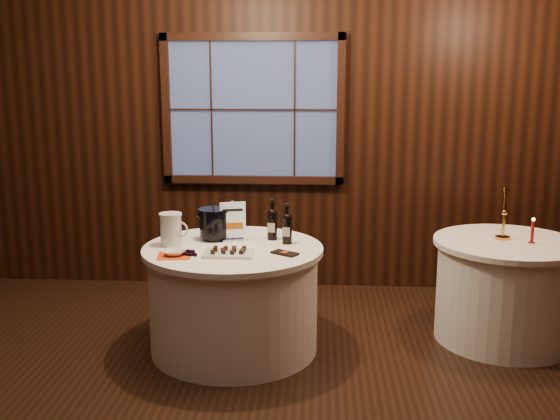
# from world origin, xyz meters

# --- Properties ---
(ground) EXTENTS (6.00, 6.00, 0.00)m
(ground) POSITION_xyz_m (0.00, 0.00, 0.00)
(ground) COLOR black
(ground) RESTS_ON ground
(back_wall) EXTENTS (6.00, 0.10, 3.00)m
(back_wall) POSITION_xyz_m (0.00, 2.48, 1.54)
(back_wall) COLOR black
(back_wall) RESTS_ON ground
(main_table) EXTENTS (1.28, 1.28, 0.77)m
(main_table) POSITION_xyz_m (0.00, 1.00, 0.39)
(main_table) COLOR white
(main_table) RESTS_ON ground
(side_table) EXTENTS (1.08, 1.08, 0.77)m
(side_table) POSITION_xyz_m (2.00, 1.30, 0.39)
(side_table) COLOR white
(side_table) RESTS_ON ground
(sign_stand) EXTENTS (0.18, 0.13, 0.30)m
(sign_stand) POSITION_xyz_m (-0.02, 1.17, 0.87)
(sign_stand) COLOR #B2B2B9
(sign_stand) RESTS_ON main_table
(port_bottle_left) EXTENTS (0.07, 0.08, 0.30)m
(port_bottle_left) POSITION_xyz_m (0.26, 1.22, 0.90)
(port_bottle_left) COLOR black
(port_bottle_left) RESTS_ON main_table
(port_bottle_right) EXTENTS (0.07, 0.08, 0.29)m
(port_bottle_right) POSITION_xyz_m (0.38, 1.11, 0.90)
(port_bottle_right) COLOR black
(port_bottle_right) RESTS_ON main_table
(ice_bucket) EXTENTS (0.23, 0.23, 0.23)m
(ice_bucket) POSITION_xyz_m (-0.16, 1.19, 0.89)
(ice_bucket) COLOR black
(ice_bucket) RESTS_ON main_table
(chocolate_plate) EXTENTS (0.34, 0.22, 0.05)m
(chocolate_plate) POSITION_xyz_m (-0.00, 0.79, 0.79)
(chocolate_plate) COLOR white
(chocolate_plate) RESTS_ON main_table
(chocolate_box) EXTENTS (0.20, 0.18, 0.02)m
(chocolate_box) POSITION_xyz_m (0.38, 0.83, 0.78)
(chocolate_box) COLOR black
(chocolate_box) RESTS_ON main_table
(grape_bunch) EXTENTS (0.17, 0.10, 0.04)m
(grape_bunch) POSITION_xyz_m (-0.25, 0.77, 0.79)
(grape_bunch) COLOR black
(grape_bunch) RESTS_ON main_table
(glass_pitcher) EXTENTS (0.22, 0.16, 0.23)m
(glass_pitcher) POSITION_xyz_m (-0.44, 1.02, 0.89)
(glass_pitcher) COLOR white
(glass_pitcher) RESTS_ON main_table
(orange_napkin) EXTENTS (0.26, 0.26, 0.00)m
(orange_napkin) POSITION_xyz_m (-0.36, 0.75, 0.77)
(orange_napkin) COLOR #E84013
(orange_napkin) RESTS_ON main_table
(cracker_bowl) EXTENTS (0.14, 0.14, 0.03)m
(cracker_bowl) POSITION_xyz_m (-0.36, 0.75, 0.79)
(cracker_bowl) COLOR white
(cracker_bowl) RESTS_ON orange_napkin
(brass_candlestick) EXTENTS (0.11, 0.11, 0.39)m
(brass_candlestick) POSITION_xyz_m (1.97, 1.34, 0.91)
(brass_candlestick) COLOR #C7853E
(brass_candlestick) RESTS_ON side_table
(red_candle) EXTENTS (0.05, 0.05, 0.19)m
(red_candle) POSITION_xyz_m (2.14, 1.21, 0.85)
(red_candle) COLOR #C7853E
(red_candle) RESTS_ON side_table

